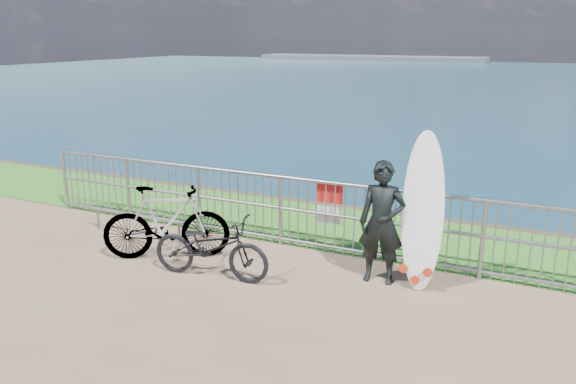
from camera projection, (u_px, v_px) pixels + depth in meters
The scene contains 8 objects.
grass_strip at pixel (335, 227), 9.61m from camera, with size 120.00×120.00×0.00m, color #29721F.
seascape at pixel (369, 61), 154.73m from camera, with size 260.00×260.00×5.00m.
railing at pixel (311, 214), 8.49m from camera, with size 10.06×0.10×1.13m.
surfer at pixel (382, 223), 7.33m from camera, with size 0.60×0.39×1.64m, color black.
surfboard at pixel (422, 217), 7.17m from camera, with size 0.63×0.58×2.05m.
bicycle_near at pixel (211, 247), 7.55m from camera, with size 0.58×1.67×0.88m, color black.
bicycle_far at pixel (166, 222), 8.18m from camera, with size 0.52×1.84×1.11m, color black.
bike_rack at pixel (137, 218), 9.12m from camera, with size 1.86×0.05×0.39m.
Camera 1 is at (3.12, -5.87, 3.21)m, focal length 35.00 mm.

